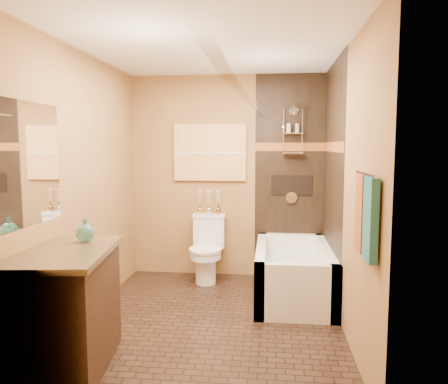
# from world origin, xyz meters

# --- Properties ---
(floor) EXTENTS (3.00, 3.00, 0.00)m
(floor) POSITION_xyz_m (0.00, 0.00, 0.00)
(floor) COLOR black
(floor) RESTS_ON ground
(wall_left) EXTENTS (0.02, 3.00, 2.50)m
(wall_left) POSITION_xyz_m (-1.20, 0.00, 1.25)
(wall_left) COLOR #A4773F
(wall_left) RESTS_ON floor
(wall_right) EXTENTS (0.02, 3.00, 2.50)m
(wall_right) POSITION_xyz_m (1.20, 0.00, 1.25)
(wall_right) COLOR #A4773F
(wall_right) RESTS_ON floor
(wall_back) EXTENTS (2.40, 0.02, 2.50)m
(wall_back) POSITION_xyz_m (0.00, 1.50, 1.25)
(wall_back) COLOR #A4773F
(wall_back) RESTS_ON floor
(wall_front) EXTENTS (2.40, 0.02, 2.50)m
(wall_front) POSITION_xyz_m (0.00, -1.50, 1.25)
(wall_front) COLOR #A4773F
(wall_front) RESTS_ON floor
(ceiling) EXTENTS (3.00, 3.00, 0.00)m
(ceiling) POSITION_xyz_m (0.00, 0.00, 2.50)
(ceiling) COLOR silver
(ceiling) RESTS_ON wall_back
(alcove_tile_back) EXTENTS (0.85, 0.01, 2.50)m
(alcove_tile_back) POSITION_xyz_m (0.78, 1.49, 1.25)
(alcove_tile_back) COLOR black
(alcove_tile_back) RESTS_ON wall_back
(alcove_tile_right) EXTENTS (0.01, 1.50, 2.50)m
(alcove_tile_right) POSITION_xyz_m (1.19, 0.75, 1.25)
(alcove_tile_right) COLOR black
(alcove_tile_right) RESTS_ON wall_right
(mosaic_band_back) EXTENTS (0.85, 0.01, 0.10)m
(mosaic_band_back) POSITION_xyz_m (0.78, 1.48, 1.62)
(mosaic_band_back) COLOR maroon
(mosaic_band_back) RESTS_ON alcove_tile_back
(mosaic_band_right) EXTENTS (0.01, 1.50, 0.10)m
(mosaic_band_right) POSITION_xyz_m (1.18, 0.75, 1.62)
(mosaic_band_right) COLOR maroon
(mosaic_band_right) RESTS_ON alcove_tile_right
(alcove_niche) EXTENTS (0.50, 0.01, 0.25)m
(alcove_niche) POSITION_xyz_m (0.80, 1.48, 1.15)
(alcove_niche) COLOR black
(alcove_niche) RESTS_ON alcove_tile_back
(shower_fixtures) EXTENTS (0.24, 0.33, 1.16)m
(shower_fixtures) POSITION_xyz_m (0.80, 1.38, 1.67)
(shower_fixtures) COLOR silver
(shower_fixtures) RESTS_ON floor
(curtain_rod) EXTENTS (0.03, 1.55, 0.03)m
(curtain_rod) POSITION_xyz_m (0.40, 0.75, 2.02)
(curtain_rod) COLOR silver
(curtain_rod) RESTS_ON wall_back
(towel_bar) EXTENTS (0.02, 0.55, 0.02)m
(towel_bar) POSITION_xyz_m (1.15, -1.05, 1.45)
(towel_bar) COLOR silver
(towel_bar) RESTS_ON wall_right
(towel_teal) EXTENTS (0.05, 0.22, 0.52)m
(towel_teal) POSITION_xyz_m (1.16, -1.18, 1.18)
(towel_teal) COLOR #205D6B
(towel_teal) RESTS_ON towel_bar
(towel_rust) EXTENTS (0.05, 0.22, 0.52)m
(towel_rust) POSITION_xyz_m (1.16, -0.92, 1.18)
(towel_rust) COLOR brown
(towel_rust) RESTS_ON towel_bar
(sunset_painting) EXTENTS (0.90, 0.04, 0.70)m
(sunset_painting) POSITION_xyz_m (-0.21, 1.48, 1.55)
(sunset_painting) COLOR orange
(sunset_painting) RESTS_ON wall_back
(vanity_mirror) EXTENTS (0.01, 1.00, 0.90)m
(vanity_mirror) POSITION_xyz_m (-1.19, -1.00, 1.50)
(vanity_mirror) COLOR white
(vanity_mirror) RESTS_ON wall_left
(bathtub) EXTENTS (0.80, 1.50, 0.55)m
(bathtub) POSITION_xyz_m (0.80, 0.75, 0.22)
(bathtub) COLOR white
(bathtub) RESTS_ON floor
(toilet) EXTENTS (0.41, 0.60, 0.79)m
(toilet) POSITION_xyz_m (-0.21, 1.21, 0.40)
(toilet) COLOR white
(toilet) RESTS_ON floor
(vanity) EXTENTS (0.74, 1.08, 0.89)m
(vanity) POSITION_xyz_m (-0.92, -1.00, 0.45)
(vanity) COLOR black
(vanity) RESTS_ON floor
(teal_bottle) EXTENTS (0.15, 0.15, 0.22)m
(teal_bottle) POSITION_xyz_m (-0.87, -0.73, 0.98)
(teal_bottle) COLOR #297B70
(teal_bottle) RESTS_ON vanity
(bud_vases) EXTENTS (0.29, 0.06, 0.29)m
(bud_vases) POSITION_xyz_m (-0.21, 1.39, 0.95)
(bud_vases) COLOR gold
(bud_vases) RESTS_ON toilet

